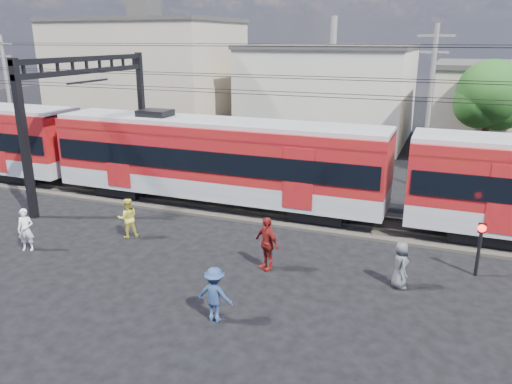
{
  "coord_description": "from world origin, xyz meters",
  "views": [
    {
      "loc": [
        7.15,
        -12.63,
        7.77
      ],
      "look_at": [
        0.22,
        5.0,
        1.92
      ],
      "focal_mm": 35.0,
      "sensor_mm": 36.0,
      "label": 1
    }
  ],
  "objects_px": {
    "pedestrian_a": "(26,230)",
    "commuter_train": "(220,158)",
    "crossing_signal": "(480,240)",
    "pedestrian_c": "(215,295)"
  },
  "relations": [
    {
      "from": "commuter_train",
      "to": "pedestrian_c",
      "type": "height_order",
      "value": "commuter_train"
    },
    {
      "from": "commuter_train",
      "to": "crossing_signal",
      "type": "bearing_deg",
      "value": -17.18
    },
    {
      "from": "commuter_train",
      "to": "pedestrian_c",
      "type": "xyz_separation_m",
      "value": [
        4.22,
        -9.3,
        -1.58
      ]
    },
    {
      "from": "pedestrian_c",
      "to": "crossing_signal",
      "type": "distance_m",
      "value": 9.15
    },
    {
      "from": "commuter_train",
      "to": "pedestrian_c",
      "type": "bearing_deg",
      "value": -65.59
    },
    {
      "from": "pedestrian_c",
      "to": "crossing_signal",
      "type": "xyz_separation_m",
      "value": [
        7.04,
        5.81,
        0.5
      ]
    },
    {
      "from": "commuter_train",
      "to": "pedestrian_a",
      "type": "distance_m",
      "value": 8.9
    },
    {
      "from": "pedestrian_a",
      "to": "commuter_train",
      "type": "bearing_deg",
      "value": 36.9
    },
    {
      "from": "commuter_train",
      "to": "pedestrian_a",
      "type": "bearing_deg",
      "value": -122.14
    },
    {
      "from": "commuter_train",
      "to": "crossing_signal",
      "type": "xyz_separation_m",
      "value": [
        11.26,
        -3.48,
        -1.08
      ]
    }
  ]
}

